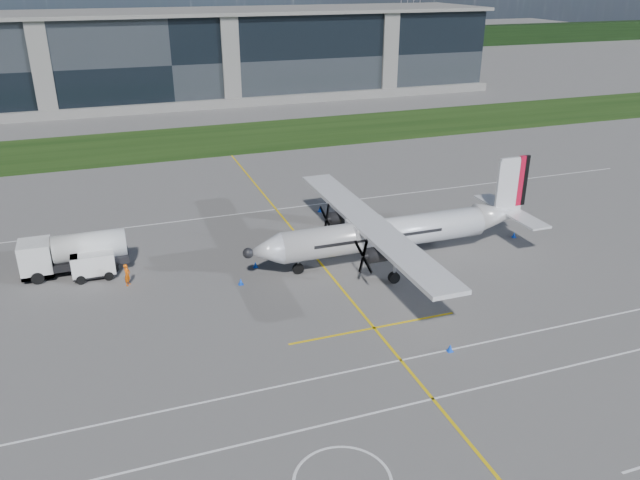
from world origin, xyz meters
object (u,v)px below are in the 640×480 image
object	(u,v)px
baggage_tug	(94,265)
safety_cone_fwd	(241,282)
safety_cone_portwing	(450,348)
safety_cone_stbdwing	(320,209)
safety_cone_tail	(514,235)
ground_crew_person	(127,273)
fuel_tanker_truck	(67,255)
turboprop_aircraft	(395,215)
safety_cone_nose_stbd	(255,265)

from	to	relation	value
baggage_tug	safety_cone_fwd	distance (m)	11.64
baggage_tug	safety_cone_portwing	size ratio (longest dim) A/B	6.82
baggage_tug	safety_cone_stbdwing	size ratio (longest dim) A/B	6.82
safety_cone_tail	ground_crew_person	bearing A→B (deg)	176.52
fuel_tanker_truck	safety_cone_tail	xyz separation A→B (m)	(37.53, -5.76, -1.33)
ground_crew_person	safety_cone_stbdwing	xyz separation A→B (m)	(19.01, 9.93, -0.75)
turboprop_aircraft	baggage_tug	distance (m)	24.06
safety_cone_stbdwing	safety_cone_tail	world-z (taller)	same
fuel_tanker_truck	safety_cone_stbdwing	xyz separation A→B (m)	(23.26, 6.20, -1.33)
safety_cone_stbdwing	safety_cone_nose_stbd	world-z (taller)	same
turboprop_aircraft	fuel_tanker_truck	distance (m)	26.17
fuel_tanker_truck	baggage_tug	size ratio (longest dim) A/B	2.47
safety_cone_tail	safety_cone_stbdwing	bearing A→B (deg)	140.04
safety_cone_fwd	safety_cone_tail	world-z (taller)	same
baggage_tug	safety_cone_stbdwing	distance (m)	22.70
safety_cone_tail	fuel_tanker_truck	bearing A→B (deg)	171.28
safety_cone_fwd	safety_cone_tail	size ratio (longest dim) A/B	1.00
safety_cone_nose_stbd	safety_cone_portwing	size ratio (longest dim) A/B	1.00
baggage_tug	safety_cone_fwd	xyz separation A→B (m)	(10.45, -5.09, -0.77)
safety_cone_fwd	safety_cone_tail	bearing A→B (deg)	1.77
baggage_tug	ground_crew_person	distance (m)	3.28
safety_cone_stbdwing	safety_cone_fwd	bearing A→B (deg)	-130.61
safety_cone_portwing	safety_cone_nose_stbd	bearing A→B (deg)	118.35
safety_cone_stbdwing	turboprop_aircraft	bearing A→B (deg)	-80.62
fuel_tanker_truck	safety_cone_stbdwing	distance (m)	24.11
turboprop_aircraft	safety_cone_tail	distance (m)	12.75
fuel_tanker_truck	safety_cone_fwd	bearing A→B (deg)	-27.89
turboprop_aircraft	safety_cone_stbdwing	bearing A→B (deg)	99.38
turboprop_aircraft	fuel_tanker_truck	xyz separation A→B (m)	(-25.31, 6.22, -2.28)
safety_cone_nose_stbd	fuel_tanker_truck	bearing A→B (deg)	164.26
turboprop_aircraft	safety_cone_fwd	xyz separation A→B (m)	(-12.97, -0.31, -3.61)
safety_cone_stbdwing	safety_cone_portwing	size ratio (longest dim) A/B	1.00
turboprop_aircraft	baggage_tug	size ratio (longest dim) A/B	7.55
safety_cone_nose_stbd	baggage_tug	bearing A→B (deg)	168.29
fuel_tanker_truck	ground_crew_person	size ratio (longest dim) A/B	4.22
ground_crew_person	safety_cone_tail	distance (m)	33.35
turboprop_aircraft	safety_cone_nose_stbd	bearing A→B (deg)	168.67
baggage_tug	safety_cone_nose_stbd	distance (m)	12.52
ground_crew_person	safety_cone_fwd	distance (m)	8.59
safety_cone_nose_stbd	safety_cone_tail	size ratio (longest dim) A/B	1.00
baggage_tug	ground_crew_person	bearing A→B (deg)	-44.15
fuel_tanker_truck	safety_cone_portwing	distance (m)	30.19
safety_cone_fwd	safety_cone_tail	distance (m)	25.20
safety_cone_fwd	safety_cone_nose_stbd	bearing A→B (deg)	54.86
safety_cone_nose_stbd	safety_cone_stbdwing	bearing A→B (deg)	48.15
turboprop_aircraft	fuel_tanker_truck	world-z (taller)	turboprop_aircraft
fuel_tanker_truck	baggage_tug	distance (m)	2.45
fuel_tanker_truck	safety_cone_stbdwing	world-z (taller)	fuel_tanker_truck
safety_cone_portwing	safety_cone_fwd	distance (m)	16.87
ground_crew_person	safety_cone_nose_stbd	world-z (taller)	ground_crew_person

